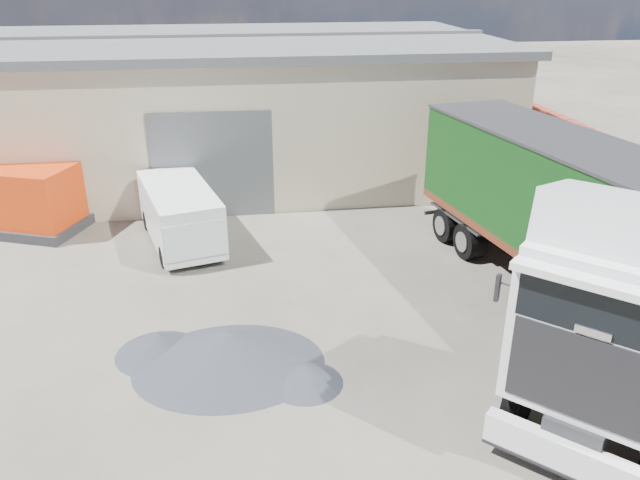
{
  "coord_description": "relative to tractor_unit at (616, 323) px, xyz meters",
  "views": [
    {
      "loc": [
        -1.32,
        -10.25,
        7.85
      ],
      "look_at": [
        0.59,
        3.0,
        1.97
      ],
      "focal_mm": 35.0,
      "sensor_mm": 36.0,
      "label": 1
    }
  ],
  "objects": [
    {
      "name": "ground",
      "position": [
        -5.34,
        1.45,
        -1.98
      ],
      "size": [
        120.0,
        120.0,
        0.0
      ],
      "primitive_type": "plane",
      "color": "#2B2923",
      "rests_on": "ground"
    },
    {
      "name": "warehouse",
      "position": [
        -11.34,
        17.44,
        0.68
      ],
      "size": [
        30.6,
        12.6,
        5.42
      ],
      "color": "beige",
      "rests_on": "ground"
    },
    {
      "name": "tractor_unit",
      "position": [
        0.0,
        0.0,
        0.0
      ],
      "size": [
        6.73,
        6.78,
        4.72
      ],
      "rotation": [
        0.0,
        0.0,
        -0.78
      ],
      "color": "black",
      "rests_on": "ground"
    },
    {
      "name": "box_trailer",
      "position": [
        1.61,
        3.97,
        0.46
      ],
      "size": [
        4.6,
        12.32,
        4.01
      ],
      "rotation": [
        0.0,
        0.0,
        0.17
      ],
      "color": "#2D2D30",
      "rests_on": "ground"
    },
    {
      "name": "panel_van",
      "position": [
        -8.32,
        9.14,
        -1.05
      ],
      "size": [
        2.86,
        4.72,
        1.8
      ],
      "rotation": [
        0.0,
        0.0,
        0.26
      ],
      "color": "black",
      "rests_on": "ground"
    },
    {
      "name": "orange_skip",
      "position": [
        -13.34,
        11.08,
        -1.05
      ],
      "size": [
        3.97,
        3.25,
        2.14
      ],
      "rotation": [
        0.0,
        0.0,
        -0.38
      ],
      "color": "#2D2D30",
      "rests_on": "ground"
    },
    {
      "name": "gravel_heap",
      "position": [
        -7.06,
        2.56,
        -1.59
      ],
      "size": [
        4.84,
        4.15,
        0.86
      ],
      "rotation": [
        0.0,
        0.0,
        0.01
      ],
      "color": "black",
      "rests_on": "ground"
    }
  ]
}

